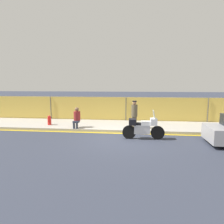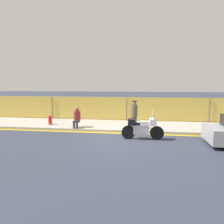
% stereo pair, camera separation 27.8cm
% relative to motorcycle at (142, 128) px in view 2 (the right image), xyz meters
% --- Properties ---
extents(ground_plane, '(120.00, 120.00, 0.00)m').
position_rel_motorcycle_xyz_m(ground_plane, '(-1.06, -0.22, -0.61)').
color(ground_plane, '#333847').
extents(sidewalk, '(42.35, 3.19, 0.17)m').
position_rel_motorcycle_xyz_m(sidewalk, '(-1.06, 2.70, -0.53)').
color(sidewalk, '#ADA89E').
rests_on(sidewalk, ground_plane).
extents(curb_paint_stripe, '(42.35, 0.18, 0.01)m').
position_rel_motorcycle_xyz_m(curb_paint_stripe, '(-1.06, 1.01, -0.61)').
color(curb_paint_stripe, gold).
rests_on(curb_paint_stripe, ground_plane).
extents(storefront_fence, '(40.23, 0.17, 1.85)m').
position_rel_motorcycle_xyz_m(storefront_fence, '(-1.06, 4.38, 0.32)').
color(storefront_fence, gold).
rests_on(storefront_fence, ground_plane).
extents(motorcycle, '(2.15, 0.53, 1.50)m').
position_rel_motorcycle_xyz_m(motorcycle, '(0.00, 0.00, 0.00)').
color(motorcycle, black).
rests_on(motorcycle, ground_plane).
extents(officer_standing, '(0.37, 0.37, 1.66)m').
position_rel_motorcycle_xyz_m(officer_standing, '(-0.45, 1.73, 0.41)').
color(officer_standing, brown).
rests_on(officer_standing, sidewalk).
extents(person_seated_on_curb, '(0.41, 0.66, 1.24)m').
position_rel_motorcycle_xyz_m(person_seated_on_curb, '(-3.94, 1.54, 0.23)').
color(person_seated_on_curb, '#2D3342').
rests_on(person_seated_on_curb, sidewalk).
extents(fire_hydrant, '(0.23, 0.29, 0.61)m').
position_rel_motorcycle_xyz_m(fire_hydrant, '(-5.95, 2.13, -0.14)').
color(fire_hydrant, red).
rests_on(fire_hydrant, sidewalk).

